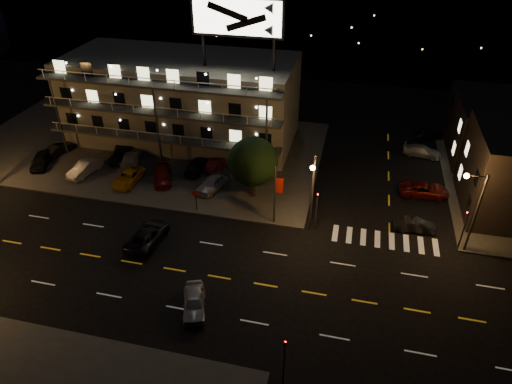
% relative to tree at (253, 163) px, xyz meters
% --- Properties ---
extents(ground, '(140.00, 140.00, 0.00)m').
position_rel_tree_xyz_m(ground, '(-1.91, -12.46, -4.10)').
color(ground, black).
rests_on(ground, ground).
extents(curb_nw, '(44.00, 24.00, 0.15)m').
position_rel_tree_xyz_m(curb_nw, '(-15.91, 7.54, -4.03)').
color(curb_nw, '#333330').
rests_on(curb_nw, ground).
extents(motel, '(28.00, 13.80, 18.10)m').
position_rel_tree_xyz_m(motel, '(-11.85, 11.43, 1.24)').
color(motel, gray).
rests_on(motel, ground).
extents(streetlight_nc, '(0.44, 1.92, 8.00)m').
position_rel_tree_xyz_m(streetlight_nc, '(6.59, -4.52, 0.86)').
color(streetlight_nc, '#2D2D30').
rests_on(streetlight_nc, ground).
extents(streetlight_ne, '(1.92, 0.44, 8.00)m').
position_rel_tree_xyz_m(streetlight_ne, '(20.23, -4.16, 0.86)').
color(streetlight_ne, '#2D2D30').
rests_on(streetlight_ne, ground).
extents(signal_nw, '(0.20, 0.27, 4.60)m').
position_rel_tree_xyz_m(signal_nw, '(7.09, -3.96, -1.53)').
color(signal_nw, '#2D2D30').
rests_on(signal_nw, ground).
extents(signal_sw, '(0.20, 0.27, 4.60)m').
position_rel_tree_xyz_m(signal_sw, '(7.09, -20.95, -1.53)').
color(signal_sw, '#2D2D30').
rests_on(signal_sw, ground).
extents(signal_ne, '(0.27, 0.20, 4.60)m').
position_rel_tree_xyz_m(signal_ne, '(20.09, -3.96, -1.53)').
color(signal_ne, '#2D2D30').
rests_on(signal_ne, ground).
extents(banner_north, '(0.83, 0.16, 6.40)m').
position_rel_tree_xyz_m(banner_north, '(3.18, -4.06, -0.67)').
color(banner_north, '#2D2D30').
rests_on(banner_north, ground).
extents(stop_sign, '(0.91, 0.11, 2.61)m').
position_rel_tree_xyz_m(stop_sign, '(-4.91, -3.89, -2.39)').
color(stop_sign, '#2D2D30').
rests_on(stop_sign, ground).
extents(tree, '(5.28, 5.08, 6.65)m').
position_rel_tree_xyz_m(tree, '(0.00, 0.00, 0.00)').
color(tree, black).
rests_on(tree, curb_nw).
extents(lot_car_0, '(3.10, 4.63, 1.46)m').
position_rel_tree_xyz_m(lot_car_0, '(-25.57, 0.37, -3.22)').
color(lot_car_0, black).
rests_on(lot_car_0, curb_nw).
extents(lot_car_1, '(2.51, 4.74, 1.48)m').
position_rel_tree_xyz_m(lot_car_1, '(-19.60, -0.09, -3.21)').
color(lot_car_1, '#95959A').
rests_on(lot_car_1, curb_nw).
extents(lot_car_2, '(2.31, 4.65, 1.26)m').
position_rel_tree_xyz_m(lot_car_2, '(-13.95, -0.67, -3.32)').
color(lot_car_2, orange).
rests_on(lot_car_2, curb_nw).
extents(lot_car_3, '(3.48, 5.03, 1.35)m').
position_rel_tree_xyz_m(lot_car_3, '(-10.42, 0.60, -3.27)').
color(lot_car_3, '#60110D').
rests_on(lot_car_3, curb_nw).
extents(lot_car_4, '(2.96, 4.71, 1.50)m').
position_rel_tree_xyz_m(lot_car_4, '(-4.52, 0.19, -3.20)').
color(lot_car_4, '#95959A').
rests_on(lot_car_4, curb_nw).
extents(lot_car_5, '(2.42, 3.91, 1.22)m').
position_rel_tree_xyz_m(lot_car_5, '(-25.16, 3.65, -3.34)').
color(lot_car_5, black).
rests_on(lot_car_5, curb_nw).
extents(lot_car_6, '(3.59, 5.60, 1.44)m').
position_rel_tree_xyz_m(lot_car_6, '(-17.12, 4.22, -3.23)').
color(lot_car_6, black).
rests_on(lot_car_6, curb_nw).
extents(lot_car_7, '(3.41, 5.40, 1.46)m').
position_rel_tree_xyz_m(lot_car_7, '(-15.54, 3.31, -3.22)').
color(lot_car_7, '#95959A').
rests_on(lot_car_7, curb_nw).
extents(lot_car_8, '(1.76, 4.24, 1.44)m').
position_rel_tree_xyz_m(lot_car_8, '(-7.52, 3.35, -3.23)').
color(lot_car_8, black).
rests_on(lot_car_8, curb_nw).
extents(lot_car_9, '(1.78, 3.85, 1.22)m').
position_rel_tree_xyz_m(lot_car_9, '(-5.47, 4.50, -3.34)').
color(lot_car_9, '#60110D').
rests_on(lot_car_9, curb_nw).
extents(side_car_0, '(3.93, 1.60, 1.27)m').
position_rel_tree_xyz_m(side_car_0, '(16.37, -2.15, -3.47)').
color(side_car_0, black).
rests_on(side_car_0, ground).
extents(side_car_1, '(5.26, 2.72, 1.42)m').
position_rel_tree_xyz_m(side_car_1, '(17.63, 4.40, -3.39)').
color(side_car_1, '#60110D').
rests_on(side_car_1, ground).
extents(side_car_2, '(4.70, 2.45, 1.30)m').
position_rel_tree_xyz_m(side_car_2, '(18.00, 13.36, -3.45)').
color(side_car_2, '#95959A').
rests_on(side_car_2, ground).
extents(side_car_3, '(3.91, 2.24, 1.25)m').
position_rel_tree_xyz_m(side_car_3, '(19.16, 18.52, -3.47)').
color(side_car_3, black).
rests_on(side_car_3, ground).
extents(road_car_east, '(3.00, 4.57, 1.45)m').
position_rel_tree_xyz_m(road_car_east, '(-0.74, -16.19, -3.38)').
color(road_car_east, '#95959A').
rests_on(road_car_east, ground).
extents(road_car_west, '(2.83, 5.53, 1.49)m').
position_rel_tree_xyz_m(road_car_west, '(-7.64, -9.53, -3.35)').
color(road_car_west, black).
rests_on(road_car_west, ground).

